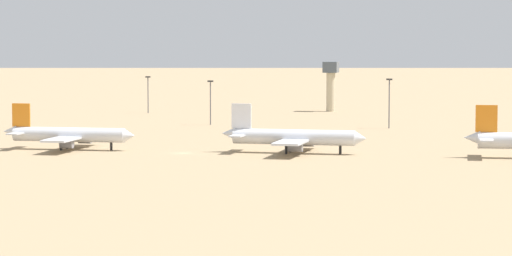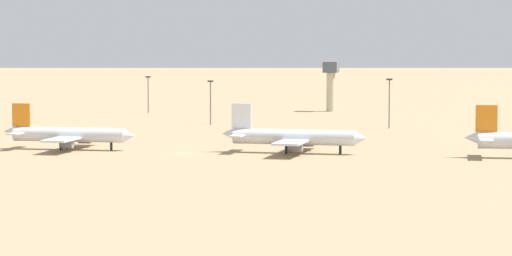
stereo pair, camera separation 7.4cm
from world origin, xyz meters
TOP-DOWN VIEW (x-y plane):
  - ground at (0.00, 0.00)m, footprint 4000.00×4000.00m
  - ridge_far_west at (-489.39, 1034.30)m, footprint 305.31×275.87m
  - parked_jet_orange_2 at (-29.76, 1.38)m, footprint 34.06×28.63m
  - parked_jet_white_3 at (25.63, 6.28)m, footprint 35.33×29.56m
  - control_tower at (4.46, 162.99)m, footprint 5.20×5.20m
  - light_pole_west at (36.69, 88.65)m, footprint 1.80×0.50m
  - light_pole_mid at (-56.76, 137.73)m, footprint 1.80×0.50m
  - light_pole_east at (-19.16, 88.90)m, footprint 1.80×0.50m

SIDE VIEW (x-z plane):
  - ground at x=0.00m, z-range 0.00..0.00m
  - parked_jet_orange_2 at x=-29.76m, z-range -1.94..9.32m
  - parked_jet_white_3 at x=25.63m, z-range -2.02..9.69m
  - light_pole_mid at x=-56.76m, z-range 1.17..14.27m
  - light_pole_east at x=-19.16m, z-range 1.18..15.01m
  - light_pole_west at x=36.69m, z-range 1.20..16.14m
  - control_tower at x=4.46m, z-range 1.87..19.92m
  - ridge_far_west at x=-489.39m, z-range 0.00..60.58m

